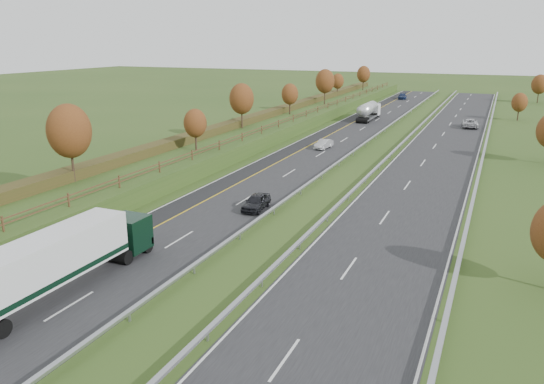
{
  "coord_description": "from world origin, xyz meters",
  "views": [
    {
      "loc": [
        23.85,
        -10.55,
        15.48
      ],
      "look_at": [
        5.6,
        31.72,
        2.2
      ],
      "focal_mm": 35.0,
      "sensor_mm": 36.0,
      "label": 1
    }
  ],
  "objects": [
    {
      "name": "lane_markings",
      "position": [
        6.4,
        59.88,
        0.05
      ],
      "size": [
        26.75,
        200.0,
        0.01
      ],
      "color": "silver",
      "rests_on": "near_carriageway"
    },
    {
      "name": "trees_left",
      "position": [
        -12.64,
        56.63,
        6.37
      ],
      "size": [
        6.64,
        164.3,
        7.66
      ],
      "color": "#2D2116",
      "rests_on": "embankment_left"
    },
    {
      "name": "car_silver_mid",
      "position": [
        0.41,
        62.9,
        0.7
      ],
      "size": [
        1.9,
        4.17,
        1.33
      ],
      "primitive_type": "imported",
      "rotation": [
        0.0,
        0.0,
        -0.13
      ],
      "color": "#A6A6AB",
      "rests_on": "near_carriageway"
    },
    {
      "name": "median_barrier_far",
      "position": [
        10.8,
        60.0,
        0.61
      ],
      "size": [
        0.32,
        200.0,
        0.71
      ],
      "color": "#979A9F",
      "rests_on": "ground"
    },
    {
      "name": "road_tanker",
      "position": [
        -0.38,
        94.11,
        1.86
      ],
      "size": [
        2.4,
        11.22,
        3.46
      ],
      "color": "silver",
      "rests_on": "near_carriageway"
    },
    {
      "name": "car_oncoming",
      "position": [
        18.88,
        91.92,
        0.86
      ],
      "size": [
        3.28,
        6.13,
        1.64
      ],
      "primitive_type": "imported",
      "rotation": [
        0.0,
        0.0,
        3.24
      ],
      "color": "#AFAEB3",
      "rests_on": "far_carriageway"
    },
    {
      "name": "median_barrier_near",
      "position": [
        5.7,
        60.0,
        0.61
      ],
      "size": [
        0.32,
        200.0,
        0.71
      ],
      "color": "#979A9F",
      "rests_on": "ground"
    },
    {
      "name": "ground",
      "position": [
        8.0,
        55.0,
        0.0
      ],
      "size": [
        400.0,
        400.0,
        0.0
      ],
      "primitive_type": "plane",
      "color": "#2E4819",
      "rests_on": "ground"
    },
    {
      "name": "fence_left",
      "position": [
        -8.5,
        59.59,
        2.73
      ],
      "size": [
        0.12,
        189.06,
        1.2
      ],
      "color": "#422B19",
      "rests_on": "embankment_left"
    },
    {
      "name": "far_carriageway",
      "position": [
        16.5,
        60.0,
        0.02
      ],
      "size": [
        10.5,
        200.0,
        0.04
      ],
      "primitive_type": "cube",
      "color": "black",
      "rests_on": "ground"
    },
    {
      "name": "hard_shoulder",
      "position": [
        -3.75,
        60.0,
        0.02
      ],
      "size": [
        3.0,
        200.0,
        0.04
      ],
      "primitive_type": "cube",
      "color": "black",
      "rests_on": "ground"
    },
    {
      "name": "near_carriageway",
      "position": [
        0.0,
        60.0,
        0.02
      ],
      "size": [
        10.5,
        200.0,
        0.04
      ],
      "primitive_type": "cube",
      "color": "black",
      "rests_on": "ground"
    },
    {
      "name": "outer_barrier_far",
      "position": [
        22.3,
        60.0,
        0.62
      ],
      "size": [
        0.32,
        200.0,
        0.71
      ],
      "color": "#979A9F",
      "rests_on": "ground"
    },
    {
      "name": "hedge_left",
      "position": [
        -15.0,
        60.0,
        2.55
      ],
      "size": [
        2.2,
        180.0,
        1.1
      ],
      "primitive_type": "cube",
      "color": "#363816",
      "rests_on": "embankment_left"
    },
    {
      "name": "trees_far",
      "position": [
        29.8,
        89.21,
        4.25
      ],
      "size": [
        8.45,
        118.6,
        7.12
      ],
      "color": "#2D2116",
      "rests_on": "ground"
    },
    {
      "name": "embankment_left",
      "position": [
        -13.0,
        60.0,
        1.0
      ],
      "size": [
        12.0,
        200.0,
        2.0
      ],
      "primitive_type": "cube",
      "color": "#2E4819",
      "rests_on": "ground"
    },
    {
      "name": "car_dark_near",
      "position": [
        3.6,
        32.58,
        0.77
      ],
      "size": [
        1.99,
        4.41,
        1.47
      ],
      "primitive_type": "imported",
      "rotation": [
        0.0,
        0.0,
        0.06
      ],
      "color": "black",
      "rests_on": "near_carriageway"
    },
    {
      "name": "box_lorry",
      "position": [
        -0.39,
        11.81,
        2.33
      ],
      "size": [
        2.58,
        16.28,
        4.06
      ],
      "color": "black",
      "rests_on": "near_carriageway"
    },
    {
      "name": "car_small_far",
      "position": [
        -1.02,
        135.69,
        0.79
      ],
      "size": [
        2.69,
        5.36,
        1.49
      ],
      "primitive_type": "imported",
      "rotation": [
        0.0,
        0.0,
        0.12
      ],
      "color": "#152142",
      "rests_on": "near_carriageway"
    }
  ]
}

